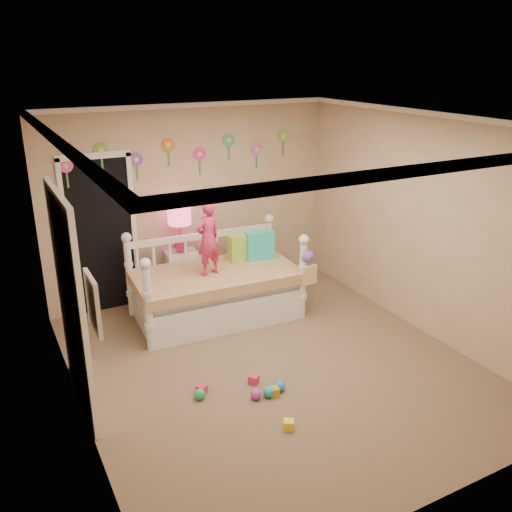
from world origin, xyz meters
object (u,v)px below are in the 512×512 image
daybed (216,276)px  nightstand (182,275)px  child (208,238)px  table_lamp (179,220)px

daybed → nightstand: (-0.19, 0.70, -0.22)m
child → table_lamp: child is taller
daybed → table_lamp: bearing=108.6°
daybed → table_lamp: table_lamp is taller
daybed → child: size_ratio=2.23×
nightstand → table_lamp: (-0.00, 0.00, 0.79)m
daybed → table_lamp: size_ratio=3.07×
table_lamp → nightstand: bearing=0.0°
nightstand → table_lamp: bearing=-174.0°
child → nightstand: (-0.08, 0.76, -0.75)m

